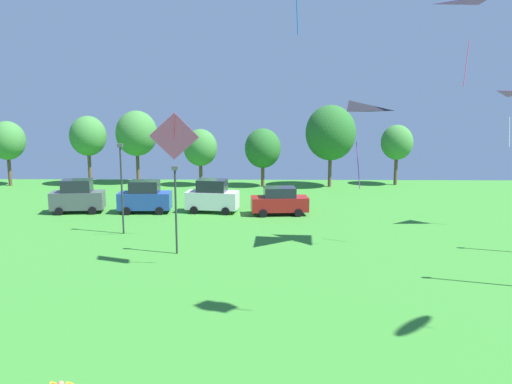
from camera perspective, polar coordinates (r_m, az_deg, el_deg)
kite_flying_1 at (r=35.16m, az=22.23°, el=16.09°), size 3.18×3.24×3.75m
kite_flying_2 at (r=34.94m, az=-8.61°, el=5.80°), size 3.12×1.00×3.05m
kite_flying_3 at (r=42.02m, az=24.88°, el=7.93°), size 2.11×1.59×2.90m
kite_flying_6 at (r=33.83m, az=9.73°, el=7.61°), size 3.43×3.22×4.63m
parked_car_leftmost at (r=45.77m, az=-18.28°, el=-0.47°), size 4.32×2.35×2.70m
parked_car_second_from_left at (r=44.40m, az=-11.63°, el=-0.53°), size 4.21×2.16×2.60m
parked_car_third_from_left at (r=43.72m, az=-4.64°, el=-0.48°), size 4.33×2.44×2.69m
parked_car_rightmost_in_row at (r=42.83m, az=2.49°, el=-0.95°), size 4.60×2.41×2.20m
light_post_0 at (r=37.47m, az=-13.97°, el=0.89°), size 0.36×0.20×6.13m
light_post_3 at (r=32.01m, az=-8.45°, el=-1.25°), size 0.36×0.20×5.24m
treeline_tree_0 at (r=62.35m, az=-24.72°, el=4.92°), size 3.68×3.68×6.78m
treeline_tree_1 at (r=59.84m, az=-17.27°, el=5.64°), size 3.81×3.81×7.30m
treeline_tree_2 at (r=59.53m, az=-12.46°, el=6.03°), size 4.40×4.40×7.83m
treeline_tree_3 at (r=56.98m, az=-5.88°, el=4.66°), size 3.52×3.52×5.97m
treeline_tree_4 at (r=56.19m, az=0.72°, el=4.62°), size 3.73×3.73×6.06m
treeline_tree_5 at (r=56.41m, az=7.86°, el=6.18°), size 5.16×5.16×8.45m
treeline_tree_6 at (r=59.09m, az=14.62°, el=5.05°), size 3.35×3.35×6.37m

